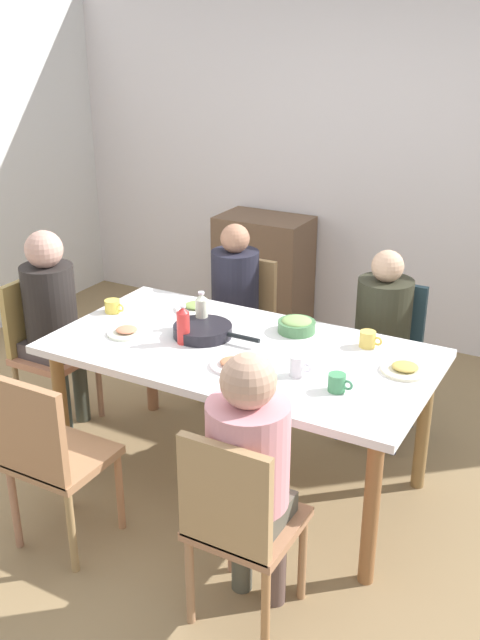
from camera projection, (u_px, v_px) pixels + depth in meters
name	position (u px, v px, depth m)	size (l,w,h in m)	color
ground_plane	(240.00, 478.00, 3.88)	(6.45, 6.45, 0.00)	#8F744E
wall_back	(390.00, 168.00, 5.20)	(5.61, 0.12, 2.60)	silver
dining_table	(240.00, 362.00, 3.62)	(1.91, 1.00, 0.78)	white
chair_0	(385.00, 350.00, 4.19)	(0.40, 0.40, 0.90)	#243D53
person_0	(382.00, 328.00, 4.04)	(0.31, 0.31, 1.14)	brown
chair_1	(44.00, 343.00, 4.28)	(0.40, 0.40, 0.90)	#B67556
person_1	(52.00, 312.00, 4.16)	(0.30, 0.30, 1.21)	#41463B
chair_2	(50.00, 453.00, 3.19)	(0.40, 0.40, 0.90)	#AA7852
chair_3	(238.00, 520.00, 2.76)	(0.40, 0.40, 0.90)	#AB7654
person_3	(249.00, 463.00, 2.75)	(0.32, 0.32, 1.18)	#4F4E40
chair_4	(241.00, 320.00, 4.61)	(0.40, 0.40, 0.90)	#AA7656
person_4	(234.00, 298.00, 4.47)	(0.30, 0.30, 1.16)	#343551
plate_0	(232.00, 364.00, 3.38)	(0.21, 0.21, 0.04)	white
plate_1	(196.00, 307.00, 4.05)	(0.23, 0.23, 0.04)	white
plate_2	(127.00, 332.00, 3.73)	(0.20, 0.20, 0.04)	silver
plate_3	(405.00, 369.00, 3.33)	(0.22, 0.22, 0.04)	#EEE9C6
bowl_0	(297.00, 325.00, 3.75)	(0.20, 0.20, 0.08)	#487A49
serving_pan	(203.00, 331.00, 3.71)	(0.48, 0.30, 0.06)	black
cup_0	(298.00, 366.00, 3.28)	(0.11, 0.07, 0.10)	white
cup_1	(262.00, 368.00, 3.29)	(0.11, 0.07, 0.08)	#418769
cup_2	(368.00, 339.00, 3.58)	(0.12, 0.08, 0.08)	#E1BF54
cup_3	(337.00, 383.00, 3.15)	(0.11, 0.08, 0.08)	#448D5A
cup_4	(113.00, 306.00, 4.01)	(0.12, 0.09, 0.07)	#E6CA4E
bottle_0	(183.00, 325.00, 3.60)	(0.07, 0.07, 0.21)	red
bottle_1	(202.00, 311.00, 3.79)	(0.07, 0.07, 0.20)	silver
side_cabinet	(264.00, 273.00, 5.67)	(0.70, 0.44, 0.90)	brown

